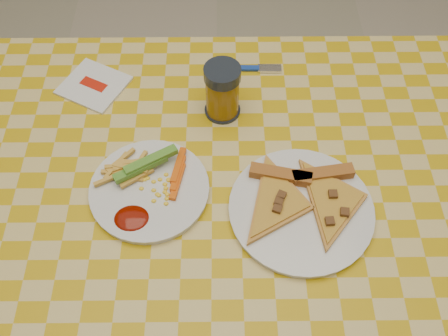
{
  "coord_description": "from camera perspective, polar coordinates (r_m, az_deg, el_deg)",
  "views": [
    {
      "loc": [
        0.02,
        -0.45,
        1.53
      ],
      "look_at": [
        0.02,
        0.06,
        0.78
      ],
      "focal_mm": 40.0,
      "sensor_mm": 36.0,
      "label": 1
    }
  ],
  "objects": [
    {
      "name": "napkin",
      "position": [
        1.1,
        -14.65,
        9.14
      ],
      "size": [
        0.16,
        0.16,
        0.01
      ],
      "rotation": [
        0.0,
        0.0,
        -0.49
      ],
      "color": "silver",
      "rests_on": "table"
    },
    {
      "name": "drink_glass",
      "position": [
        0.98,
        -0.19,
        8.75
      ],
      "size": [
        0.07,
        0.07,
        0.12
      ],
      "color": "black",
      "rests_on": "table"
    },
    {
      "name": "plate_left",
      "position": [
        0.91,
        -8.49,
        -2.55
      ],
      "size": [
        0.27,
        0.27,
        0.01
      ],
      "primitive_type": "cylinder",
      "rotation": [
        0.0,
        0.0,
        -0.32
      ],
      "color": "silver",
      "rests_on": "table"
    },
    {
      "name": "fries_veggies",
      "position": [
        0.91,
        -9.08,
        -1.15
      ],
      "size": [
        0.18,
        0.17,
        0.04
      ],
      "color": "gold",
      "rests_on": "plate_left"
    },
    {
      "name": "fork",
      "position": [
        1.1,
        2.47,
        11.33
      ],
      "size": [
        0.16,
        0.02,
        0.01
      ],
      "rotation": [
        0.0,
        0.0,
        -0.02
      ],
      "color": "#153795",
      "rests_on": "table"
    },
    {
      "name": "table",
      "position": [
        0.96,
        -1.3,
        -6.32
      ],
      "size": [
        1.28,
        0.88,
        0.76
      ],
      "color": "white",
      "rests_on": "ground"
    },
    {
      "name": "ground",
      "position": [
        1.59,
        -0.81,
        -17.85
      ],
      "size": [
        8.0,
        8.0,
        0.0
      ],
      "primitive_type": "plane",
      "color": "beige",
      "rests_on": "ground"
    },
    {
      "name": "plate_right",
      "position": [
        0.89,
        8.78,
        -4.8
      ],
      "size": [
        0.29,
        0.29,
        0.01
      ],
      "primitive_type": "cylinder",
      "rotation": [
        0.0,
        0.0,
        0.15
      ],
      "color": "silver",
      "rests_on": "table"
    },
    {
      "name": "pizza_slices",
      "position": [
        0.89,
        9.01,
        -3.41
      ],
      "size": [
        0.27,
        0.24,
        0.02
      ],
      "color": "#C4773C",
      "rests_on": "plate_right"
    }
  ]
}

